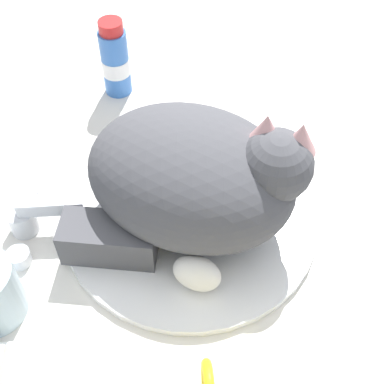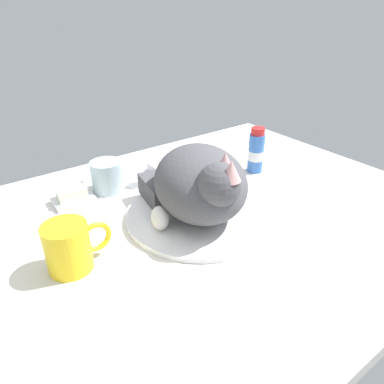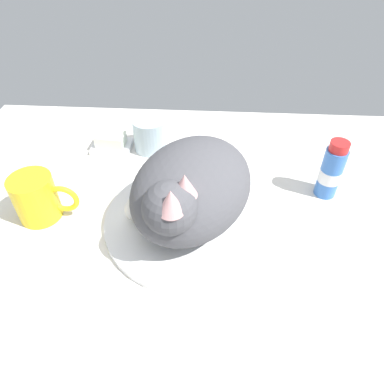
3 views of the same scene
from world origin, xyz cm
name	(u,v)px [view 1 (image 1 of 3)]	position (x,y,z in cm)	size (l,w,h in cm)	color
ground_plane	(191,226)	(0.00, 0.00, -1.50)	(110.00, 82.50, 3.00)	silver
sink_basin	(191,216)	(0.00, 0.00, 0.56)	(32.05, 32.05, 1.12)	white
faucet	(31,217)	(0.00, 19.64, 2.36)	(12.50, 9.80, 5.52)	silver
cat	(195,178)	(-0.52, -0.53, 8.54)	(27.78, 30.99, 16.62)	#4C4C51
toothpaste_bottle	(115,60)	(26.25, 9.51, 5.71)	(4.27, 4.27, 12.31)	#3870C6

